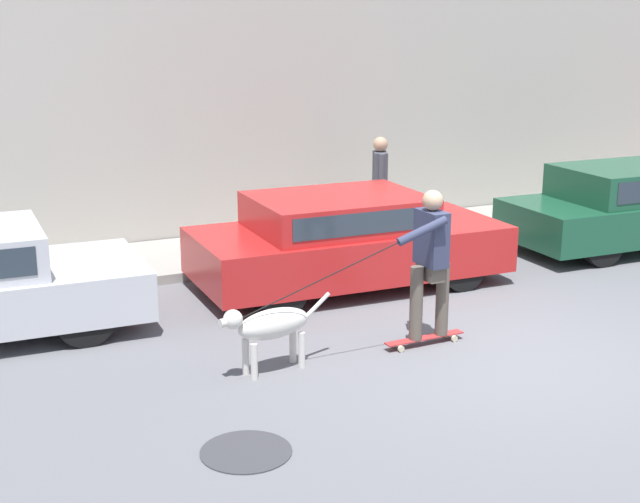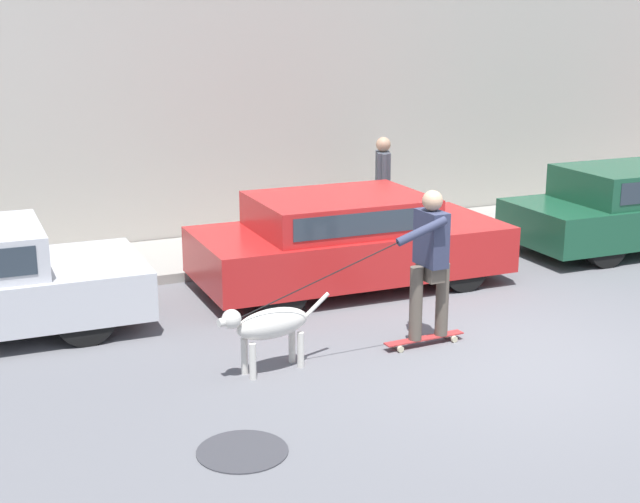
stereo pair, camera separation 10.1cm
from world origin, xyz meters
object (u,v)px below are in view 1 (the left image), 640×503
Objects in this scene: dog at (270,326)px; pedestrian_with_bag at (380,181)px; skateboarder at (430,258)px; parked_car_1 at (346,241)px; parked_car_2 at (639,206)px.

pedestrian_with_bag reaches higher than dog.
dog is at bearing -2.02° from skateboarder.
skateboarder reaches higher than parked_car_1.
parked_car_1 is 3.20× the size of dog.
parked_car_2 is at bearing -5.20° from pedestrian_with_bag.
parked_car_1 is 0.94× the size of parked_car_2.
parked_car_2 is at bearing 1.22° from parked_car_1.
parked_car_2 is 1.62× the size of skateboarder.
dog is (-7.01, -2.30, -0.13)m from parked_car_2.
pedestrian_with_bag reaches higher than parked_car_2.
parked_car_2 is 7.38m from dog.
dog is (-1.99, -2.30, -0.12)m from parked_car_1.
parked_car_2 is at bearing -158.02° from skateboarder.
parked_car_2 reaches higher than dog.
parked_car_1 is at bearing -106.15° from pedestrian_with_bag.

